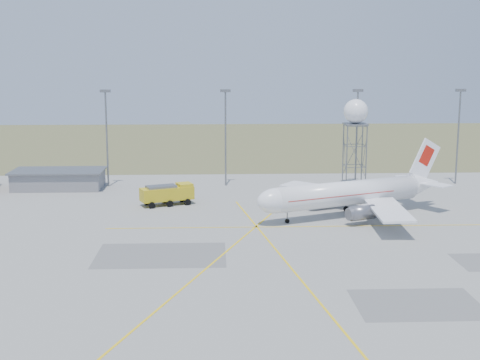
{
  "coord_description": "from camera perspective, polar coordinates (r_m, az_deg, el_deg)",
  "views": [
    {
      "loc": [
        -12.64,
        -74.71,
        27.03
      ],
      "look_at": [
        -7.99,
        40.0,
        5.94
      ],
      "focal_mm": 50.0,
      "sensor_mm": 36.0,
      "label": 1
    }
  ],
  "objects": [
    {
      "name": "mast_b",
      "position": [
        141.53,
        -1.24,
        4.34
      ],
      "size": [
        2.2,
        0.5,
        20.5
      ],
      "color": "slate",
      "rests_on": "ground"
    },
    {
      "name": "grass_strip",
      "position": [
        216.78,
        1.04,
        3.25
      ],
      "size": [
        400.0,
        120.0,
        0.03
      ],
      "primitive_type": "cube",
      "color": "brown",
      "rests_on": "ground"
    },
    {
      "name": "mast_d",
      "position": [
        150.98,
        18.15,
        4.2
      ],
      "size": [
        2.2,
        0.5,
        20.5
      ],
      "color": "slate",
      "rests_on": "ground"
    },
    {
      "name": "building_grey",
      "position": [
        144.63,
        -15.21,
        0.06
      ],
      "size": [
        19.0,
        10.0,
        3.9
      ],
      "color": "gray",
      "rests_on": "ground"
    },
    {
      "name": "mast_a",
      "position": [
        143.26,
        -11.32,
        4.21
      ],
      "size": [
        2.2,
        0.5,
        20.5
      ],
      "color": "slate",
      "rests_on": "ground"
    },
    {
      "name": "fire_truck",
      "position": [
        124.79,
        -6.13,
        -1.29
      ],
      "size": [
        10.24,
        6.63,
        3.89
      ],
      "rotation": [
        0.0,
        0.0,
        0.38
      ],
      "color": "gold",
      "rests_on": "ground"
    },
    {
      "name": "mast_c",
      "position": [
        144.79,
        9.94,
        4.32
      ],
      "size": [
        2.2,
        0.5,
        20.5
      ],
      "color": "slate",
      "rests_on": "ground"
    },
    {
      "name": "airliner_main",
      "position": [
        116.7,
        9.33,
        -1.16
      ],
      "size": [
        35.88,
        33.52,
        12.75
      ],
      "rotation": [
        0.0,
        0.0,
        3.55
      ],
      "color": "white",
      "rests_on": "ground"
    },
    {
      "name": "ground",
      "position": [
        80.45,
        6.94,
        -9.3
      ],
      "size": [
        400.0,
        400.0,
        0.0
      ],
      "primitive_type": "plane",
      "color": "#A4A49E",
      "rests_on": "ground"
    },
    {
      "name": "radar_tower",
      "position": [
        142.91,
        9.79,
        3.57
      ],
      "size": [
        5.12,
        5.12,
        18.52
      ],
      "color": "slate",
      "rests_on": "ground"
    }
  ]
}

